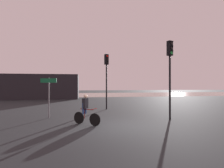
{
  "coord_description": "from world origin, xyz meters",
  "views": [
    {
      "loc": [
        -1.64,
        -8.72,
        2.13
      ],
      "look_at": [
        0.5,
        5.0,
        2.2
      ],
      "focal_mm": 28.0,
      "sensor_mm": 36.0,
      "label": 1
    }
  ],
  "objects_px": {
    "distant_building": "(27,87)",
    "traffic_light_center": "(107,71)",
    "cyclist": "(86,109)",
    "traffic_light_near_right": "(170,65)",
    "direction_sign_post": "(49,92)"
  },
  "relations": [
    {
      "from": "traffic_light_center",
      "to": "distant_building",
      "type": "bearing_deg",
      "value": -78.33
    },
    {
      "from": "traffic_light_center",
      "to": "direction_sign_post",
      "type": "distance_m",
      "value": 5.66
    },
    {
      "from": "distant_building",
      "to": "traffic_light_near_right",
      "type": "bearing_deg",
      "value": -52.53
    },
    {
      "from": "traffic_light_center",
      "to": "cyclist",
      "type": "height_order",
      "value": "traffic_light_center"
    },
    {
      "from": "traffic_light_center",
      "to": "traffic_light_near_right",
      "type": "xyz_separation_m",
      "value": [
        3.28,
        -5.12,
        0.01
      ]
    },
    {
      "from": "distant_building",
      "to": "traffic_light_center",
      "type": "bearing_deg",
      "value": -50.79
    },
    {
      "from": "direction_sign_post",
      "to": "cyclist",
      "type": "xyz_separation_m",
      "value": [
        2.33,
        -2.26,
        -0.88
      ]
    },
    {
      "from": "cyclist",
      "to": "traffic_light_near_right",
      "type": "bearing_deg",
      "value": 134.39
    },
    {
      "from": "direction_sign_post",
      "to": "cyclist",
      "type": "bearing_deg",
      "value": 153.48
    },
    {
      "from": "traffic_light_center",
      "to": "cyclist",
      "type": "xyz_separation_m",
      "value": [
        -1.83,
        -5.73,
        -2.5
      ]
    },
    {
      "from": "distant_building",
      "to": "traffic_light_center",
      "type": "distance_m",
      "value": 16.87
    },
    {
      "from": "traffic_light_center",
      "to": "cyclist",
      "type": "distance_m",
      "value": 6.51
    },
    {
      "from": "traffic_light_center",
      "to": "traffic_light_near_right",
      "type": "relative_size",
      "value": 1.0
    },
    {
      "from": "distant_building",
      "to": "traffic_light_near_right",
      "type": "relative_size",
      "value": 3.2
    },
    {
      "from": "traffic_light_near_right",
      "to": "direction_sign_post",
      "type": "xyz_separation_m",
      "value": [
        -7.44,
        1.65,
        -1.64
      ]
    }
  ]
}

